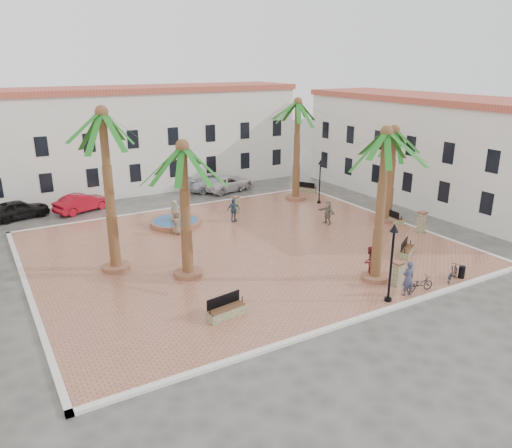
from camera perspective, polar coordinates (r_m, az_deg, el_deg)
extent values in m
plane|color=#56544F|center=(32.75, -1.51, -2.94)|extent=(120.00, 120.00, 0.00)
cube|color=#AF6A50|center=(32.72, -1.51, -2.81)|extent=(26.00, 22.00, 0.15)
cube|color=silver|center=(42.20, -8.75, 1.87)|extent=(26.30, 0.30, 0.16)
cube|color=silver|center=(24.55, 11.22, -10.75)|extent=(26.30, 0.30, 0.16)
cube|color=silver|center=(40.26, 14.91, 0.65)|extent=(0.30, 22.30, 0.16)
cube|color=silver|center=(29.30, -24.56, -7.18)|extent=(0.30, 22.30, 0.16)
cube|color=white|center=(49.57, -12.95, 9.30)|extent=(30.00, 7.00, 9.00)
cube|color=#BA503D|center=(49.09, -13.35, 14.77)|extent=(30.40, 7.40, 0.50)
cube|color=black|center=(44.68, -22.85, 4.36)|extent=(1.00, 0.12, 1.60)
cube|color=black|center=(45.27, -18.17, 5.06)|extent=(1.00, 0.12, 1.60)
cube|color=black|center=(46.17, -13.63, 5.70)|extent=(1.00, 0.12, 1.60)
cube|color=black|center=(47.34, -9.28, 6.28)|extent=(1.00, 0.12, 1.60)
cube|color=black|center=(48.78, -5.15, 6.80)|extent=(1.00, 0.12, 1.60)
cube|color=black|center=(50.46, -1.27, 7.25)|extent=(1.00, 0.12, 1.60)
cube|color=black|center=(52.35, 2.35, 7.64)|extent=(1.00, 0.12, 1.60)
cube|color=black|center=(44.13, -23.33, 8.14)|extent=(1.00, 0.12, 1.60)
cube|color=black|center=(44.73, -18.55, 8.80)|extent=(1.00, 0.12, 1.60)
cube|color=black|center=(45.64, -13.91, 9.38)|extent=(1.00, 0.12, 1.60)
cube|color=black|center=(46.83, -9.46, 9.87)|extent=(1.00, 0.12, 1.60)
cube|color=black|center=(48.28, -5.25, 10.29)|extent=(1.00, 0.12, 1.60)
cube|color=black|center=(49.97, -1.30, 10.63)|extent=(1.00, 0.12, 1.60)
cube|color=black|center=(51.88, 2.39, 10.90)|extent=(1.00, 0.12, 1.60)
cube|color=white|center=(45.69, 19.87, 7.63)|extent=(7.00, 26.00, 8.50)
cube|color=#BA503D|center=(45.16, 20.49, 13.23)|extent=(7.40, 26.40, 0.50)
cube|color=black|center=(38.83, 24.88, 2.16)|extent=(0.12, 1.00, 1.60)
cube|color=black|center=(40.96, 20.70, 3.46)|extent=(0.12, 1.00, 1.60)
cube|color=black|center=(43.30, 16.94, 4.61)|extent=(0.12, 1.00, 1.60)
cube|color=black|center=(45.83, 13.57, 5.61)|extent=(0.12, 1.00, 1.60)
cube|color=black|center=(48.50, 10.55, 6.50)|extent=(0.12, 1.00, 1.60)
cube|color=black|center=(51.31, 7.85, 7.27)|extent=(0.12, 1.00, 1.60)
cube|color=black|center=(38.20, 25.48, 6.49)|extent=(0.12, 1.00, 1.60)
cube|color=black|center=(40.36, 21.18, 7.58)|extent=(0.12, 1.00, 1.60)
cube|color=black|center=(42.73, 17.31, 8.51)|extent=(0.12, 1.00, 1.60)
cube|color=black|center=(45.29, 13.85, 9.32)|extent=(0.12, 1.00, 1.60)
cube|color=black|center=(48.00, 10.76, 10.00)|extent=(0.12, 1.00, 1.60)
cube|color=black|center=(50.83, 8.00, 10.59)|extent=(0.12, 1.00, 1.60)
cylinder|color=#A16447|center=(37.54, -9.19, 0.17)|extent=(3.74, 3.74, 0.36)
cylinder|color=#194C8C|center=(37.49, -9.20, 0.40)|extent=(3.29, 3.29, 0.05)
cylinder|color=gray|center=(37.49, -9.21, 0.43)|extent=(0.80, 0.80, 0.71)
cylinder|color=gray|center=(37.28, -9.26, 1.47)|extent=(0.53, 0.53, 1.07)
sphere|color=gray|center=(37.09, -9.31, 2.46)|extent=(0.39, 0.39, 0.39)
cylinder|color=#A16447|center=(30.50, -15.68, -4.74)|extent=(1.64, 1.64, 0.25)
cylinder|color=brown|center=(29.09, -16.44, 3.51)|extent=(0.53, 0.53, 8.81)
sphere|color=brown|center=(28.34, -17.25, 12.14)|extent=(0.72, 0.72, 0.72)
cylinder|color=#A16447|center=(28.83, -7.75, -5.57)|extent=(1.68, 1.68, 0.25)
cylinder|color=brown|center=(27.55, -8.08, 1.48)|extent=(0.55, 0.55, 7.14)
sphere|color=brown|center=(26.75, -8.42, 8.82)|extent=(0.74, 0.74, 0.74)
cylinder|color=#A16447|center=(28.85, 13.43, -5.93)|extent=(1.53, 1.53, 0.23)
cylinder|color=brown|center=(27.46, 14.05, 1.91)|extent=(0.50, 0.50, 7.97)
sphere|color=brown|center=(26.66, 14.71, 10.15)|extent=(0.67, 0.67, 0.67)
cylinder|color=#A16447|center=(39.35, 14.75, 0.55)|extent=(1.65, 1.65, 0.25)
cylinder|color=brown|center=(38.48, 15.16, 5.44)|extent=(0.54, 0.54, 6.64)
sphere|color=brown|center=(37.92, 15.58, 10.34)|extent=(0.72, 0.72, 0.72)
cylinder|color=#A16447|center=(44.11, 4.54, 3.01)|extent=(1.68, 1.68, 0.25)
cylinder|color=brown|center=(43.20, 4.68, 8.38)|extent=(0.55, 0.55, 8.13)
sphere|color=brown|center=(42.69, 4.82, 13.77)|extent=(0.74, 0.74, 0.74)
cube|color=gray|center=(24.20, -3.38, -10.07)|extent=(2.07, 0.92, 0.44)
cube|color=#56351E|center=(24.08, -3.39, -9.53)|extent=(1.95, 0.84, 0.07)
cube|color=black|center=(24.12, -3.75, -8.69)|extent=(1.87, 0.35, 0.55)
cylinder|color=black|center=(23.54, -5.28, -9.90)|extent=(0.05, 0.05, 0.33)
cylinder|color=black|center=(24.51, -1.59, -8.62)|extent=(0.05, 0.05, 0.33)
cube|color=gray|center=(32.81, 16.89, -3.06)|extent=(1.82, 1.41, 0.40)
cube|color=#56351E|center=(32.73, 16.92, -2.69)|extent=(1.71, 1.32, 0.06)
cube|color=black|center=(32.68, 16.59, -2.18)|extent=(1.48, 0.94, 0.50)
cylinder|color=black|center=(31.90, 16.63, -2.97)|extent=(0.05, 0.05, 0.30)
cylinder|color=black|center=(33.48, 17.24, -2.03)|extent=(0.05, 0.05, 0.30)
cube|color=gray|center=(39.08, 15.37, 0.50)|extent=(0.72, 1.90, 0.41)
cube|color=#56351E|center=(39.01, 15.40, 0.84)|extent=(0.66, 1.79, 0.06)
cube|color=black|center=(38.79, 15.18, 1.19)|extent=(0.20, 1.75, 0.51)
cylinder|color=black|center=(38.36, 16.26, 0.66)|extent=(0.05, 0.05, 0.31)
cylinder|color=black|center=(39.61, 14.61, 1.35)|extent=(0.05, 0.05, 0.31)
cube|color=gray|center=(46.74, 5.86, 3.94)|extent=(1.36, 1.82, 0.40)
cube|color=#56351E|center=(46.68, 5.87, 4.21)|extent=(1.26, 1.71, 0.06)
cube|color=black|center=(46.43, 5.77, 4.47)|extent=(0.88, 1.48, 0.49)
cylinder|color=black|center=(46.33, 6.82, 4.22)|extent=(0.05, 0.05, 0.30)
cylinder|color=black|center=(46.99, 4.93, 4.48)|extent=(0.05, 0.05, 0.30)
cylinder|color=black|center=(26.56, 14.84, -8.32)|extent=(0.37, 0.37, 0.16)
cylinder|color=black|center=(25.80, 15.18, -4.61)|extent=(0.12, 0.12, 3.68)
cone|color=black|center=(25.11, 15.55, -0.41)|extent=(0.45, 0.45, 0.41)
sphere|color=beige|center=(25.16, 15.52, -0.74)|extent=(0.25, 0.25, 0.25)
cylinder|color=black|center=(43.14, 7.20, 2.50)|extent=(0.33, 0.33, 0.15)
cylinder|color=black|center=(42.72, 7.29, 4.67)|extent=(0.11, 0.11, 3.32)
cone|color=black|center=(42.34, 7.39, 7.03)|extent=(0.41, 0.41, 0.37)
sphere|color=beige|center=(42.37, 7.38, 6.85)|extent=(0.22, 0.22, 0.22)
cube|color=gray|center=(28.18, 15.87, -5.59)|extent=(0.41, 0.41, 1.26)
cube|color=#A16447|center=(27.92, 15.99, -4.32)|extent=(0.51, 0.51, 0.10)
cube|color=gray|center=(39.98, -2.31, 2.18)|extent=(0.44, 0.44, 1.24)
cube|color=#A16447|center=(39.80, -2.32, 3.10)|extent=(0.55, 0.55, 0.10)
cube|color=gray|center=(37.19, 18.39, 0.13)|extent=(0.49, 0.49, 1.42)
cube|color=#A16447|center=(36.98, 18.51, 1.25)|extent=(0.62, 0.62, 0.11)
cylinder|color=black|center=(30.43, 22.46, -5.10)|extent=(0.36, 0.36, 0.69)
imported|color=#383C56|center=(27.09, 17.00, -5.95)|extent=(0.75, 0.56, 1.90)
imported|color=black|center=(27.94, 18.21, -6.50)|extent=(1.68, 0.83, 0.84)
imported|color=maroon|center=(28.78, 12.84, -4.22)|extent=(1.00, 0.85, 1.82)
imported|color=black|center=(29.81, 21.59, -5.19)|extent=(1.65, 1.00, 0.96)
imported|color=#79634E|center=(35.31, -9.08, 0.14)|extent=(0.86, 0.60, 1.69)
imported|color=#344B61|center=(37.69, -2.60, 1.62)|extent=(1.07, 0.47, 1.81)
imported|color=#56575C|center=(39.32, -8.33, 1.96)|extent=(0.78, 1.11, 1.56)
imported|color=gray|center=(37.53, 8.18, 1.33)|extent=(0.71, 1.68, 1.75)
imported|color=black|center=(42.99, -25.50, 1.52)|extent=(4.79, 2.77, 1.53)
imported|color=maroon|center=(43.13, -19.25, 2.32)|extent=(4.80, 3.13, 1.49)
imported|color=#B7B7C0|center=(47.22, -4.57, 4.61)|extent=(5.42, 3.20, 1.47)
imported|color=silver|center=(47.45, -3.15, 4.71)|extent=(5.76, 3.70, 1.48)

